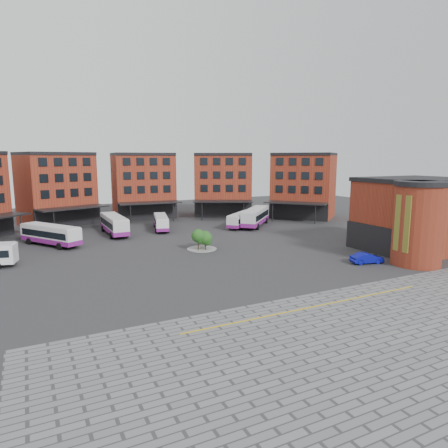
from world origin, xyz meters
name	(u,v)px	position (x,y,z in m)	size (l,w,h in m)	color
ground	(226,271)	(0.00, 0.00, 0.00)	(160.00, 160.00, 0.00)	#28282B
paving_zone	(384,343)	(2.00, -22.00, 0.01)	(50.00, 22.00, 0.02)	slate
yellow_line	(314,307)	(2.00, -14.00, 0.03)	(26.00, 0.15, 0.02)	gold
main_building	(117,190)	(-4.77, 38.25, 7.23)	(94.14, 42.48, 14.60)	maroon
east_building	(415,216)	(28.70, -3.06, 5.29)	(17.40, 15.40, 10.60)	maroon
tree_island	(203,239)	(2.07, 11.62, 1.69)	(4.40, 4.40, 3.20)	gray
bus_b	(51,235)	(-17.94, 24.80, 1.74)	(8.41, 11.01, 3.22)	white
bus_c	(114,224)	(-7.26, 29.84, 1.82)	(3.11, 11.96, 3.36)	silver
bus_d	(161,222)	(1.58, 30.47, 1.49)	(4.55, 10.04, 2.76)	white
bus_e	(241,219)	(16.68, 26.47, 1.53)	(9.09, 8.28, 2.82)	silver
bus_f	(255,217)	(19.75, 26.24, 1.92)	(10.78, 11.04, 3.54)	silver
blue_car	(367,258)	(17.87, -4.85, 0.70)	(1.47, 4.23, 1.39)	#0C109C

